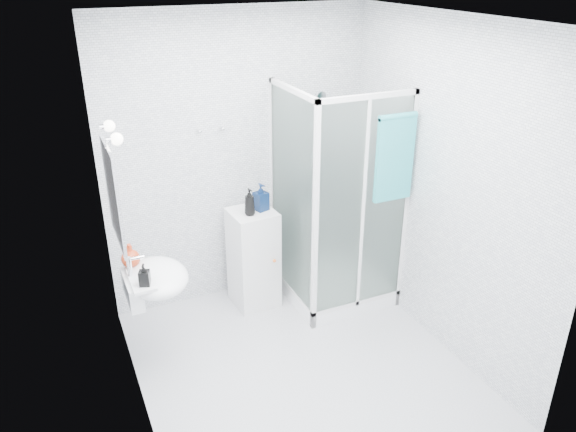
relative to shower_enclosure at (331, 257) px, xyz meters
name	(u,v)px	position (x,y,z in m)	size (l,w,h in m)	color
room	(302,217)	(-0.67, -0.77, 0.85)	(2.40, 2.60, 2.60)	white
shower_enclosure	(331,257)	(0.00, 0.00, 0.00)	(0.90, 0.95, 2.00)	white
wall_basin	(153,279)	(-1.66, -0.32, 0.35)	(0.46, 0.56, 0.35)	white
mirror	(113,194)	(-1.85, -0.32, 1.05)	(0.02, 0.60, 0.70)	white
vanity_lights	(112,132)	(-1.80, -0.32, 1.47)	(0.10, 0.40, 0.08)	silver
wall_hooks	(211,130)	(-0.92, 0.49, 1.17)	(0.23, 0.06, 0.03)	silver
storage_cabinet	(254,258)	(-0.67, 0.24, 0.01)	(0.41, 0.42, 0.92)	silver
hand_towel	(395,156)	(0.32, -0.40, 1.05)	(0.34, 0.05, 0.72)	teal
shampoo_bottle_a	(250,202)	(-0.71, 0.19, 0.59)	(0.09, 0.09, 0.24)	black
shampoo_bottle_b	(261,197)	(-0.58, 0.25, 0.60)	(0.11, 0.11, 0.24)	#0B1E42
soap_dispenser_orange	(130,255)	(-1.78, -0.17, 0.50)	(0.14, 0.14, 0.18)	#B13314
soap_dispenser_black	(144,275)	(-1.74, -0.48, 0.50)	(0.07, 0.07, 0.16)	black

